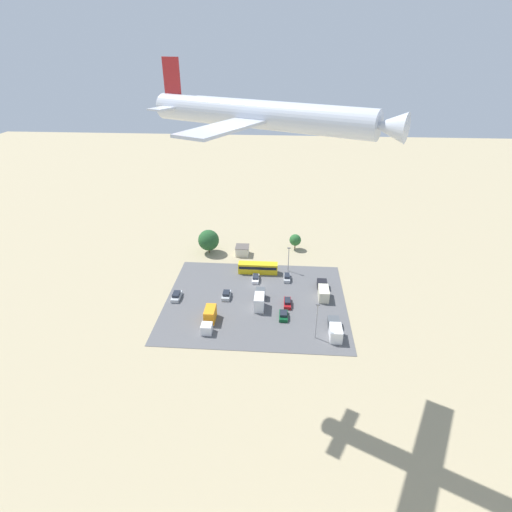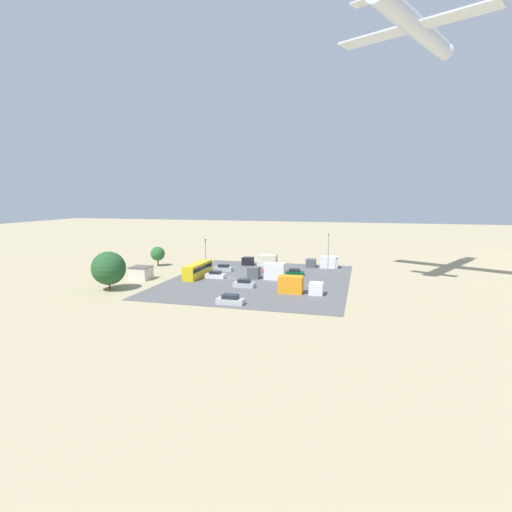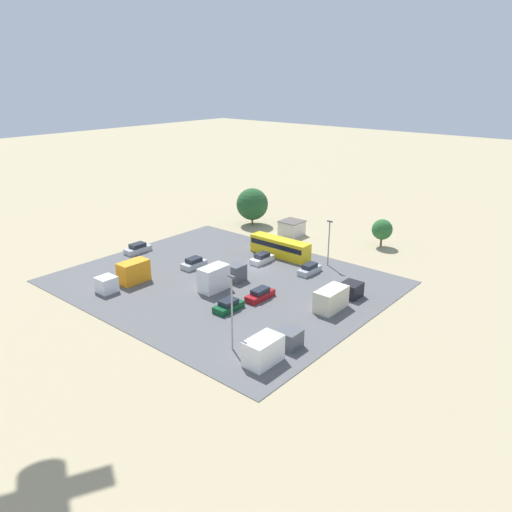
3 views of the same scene
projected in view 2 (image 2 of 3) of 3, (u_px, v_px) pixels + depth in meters
The scene contains 19 objects.
ground_plane at pixel (226, 278), 87.40m from camera, with size 400.00×400.00×0.00m, color tan.
parking_lot_surface at pixel (259, 280), 85.45m from camera, with size 44.90×37.46×0.08m.
shed_building at pixel (141, 273), 86.02m from camera, with size 4.04×4.13×2.81m.
bus at pixel (198, 269), 88.48m from camera, with size 10.98×2.55×3.03m.
parked_car_0 at pixel (273, 270), 92.68m from camera, with size 1.72×4.59×1.51m.
parked_car_1 at pixel (215, 275), 87.18m from camera, with size 1.80×4.30×1.57m.
parked_car_2 at pixel (244, 284), 78.42m from camera, with size 1.96×4.14×1.58m.
parked_car_3 at pixel (295, 272), 90.44m from camera, with size 1.99×4.13×1.46m.
parked_car_4 at pixel (224, 268), 95.62m from camera, with size 1.71×4.32×1.53m.
parked_car_5 at pixel (230, 300), 66.09m from camera, with size 1.97×4.62×1.60m.
parked_truck_0 at pixel (262, 261), 102.51m from camera, with size 2.52×8.98×2.89m.
parked_truck_1 at pixel (269, 272), 85.81m from camera, with size 2.34×7.99×3.56m.
parked_truck_2 at pixel (298, 286), 73.18m from camera, with size 2.41×8.13×3.18m.
parked_truck_3 at pixel (324, 262), 99.82m from camera, with size 2.57×7.83×2.88m.
tree_near_shed at pixel (109, 268), 75.84m from camera, with size 6.39×6.39×7.43m.
tree_apron_mid at pixel (158, 254), 102.40m from camera, with size 3.62×3.62×5.00m.
light_pole_lot_centre at pixel (206, 253), 96.61m from camera, with size 0.90×0.28×7.41m.
light_pole_lot_edge at pixel (328, 251), 94.79m from camera, with size 0.90×0.28×8.88m.
airplane at pixel (416, 26), 73.98m from camera, with size 33.07×27.71×8.39m.
Camera 2 is at (81.07, 28.63, 17.76)m, focal length 28.00 mm.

